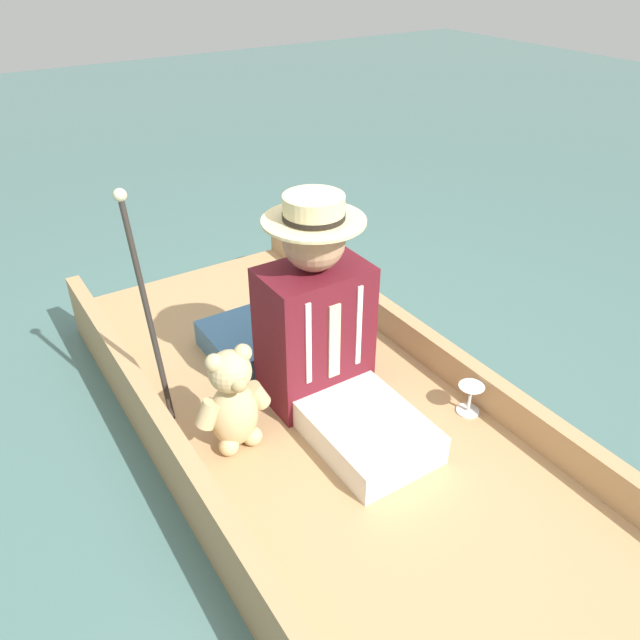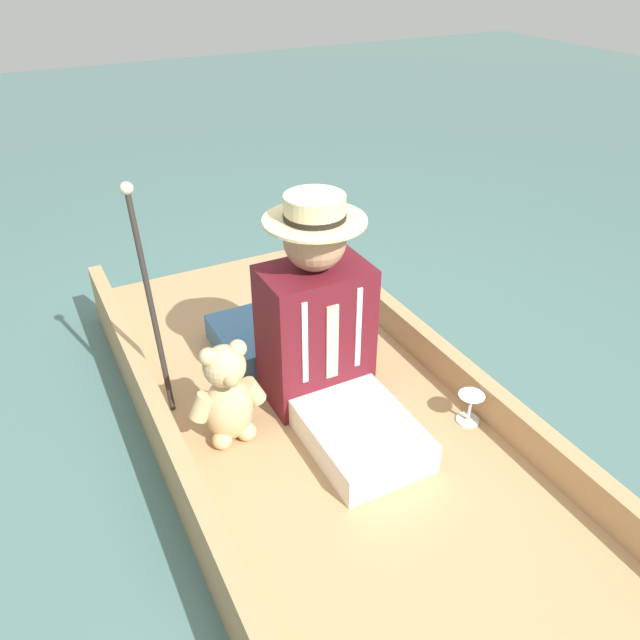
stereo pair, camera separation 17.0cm
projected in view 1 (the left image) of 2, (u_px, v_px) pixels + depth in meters
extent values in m
plane|color=#476B66|center=(312.00, 434.00, 2.38)|extent=(16.00, 16.00, 0.00)
cube|color=tan|center=(312.00, 419.00, 2.34)|extent=(1.13, 2.42, 0.16)
cube|color=tan|center=(423.00, 344.00, 2.51)|extent=(0.06, 2.42, 0.13)
cube|color=tan|center=(172.00, 445.00, 2.02)|extent=(0.06, 2.42, 0.13)
cube|color=teal|center=(274.00, 334.00, 2.59)|extent=(0.54, 0.38, 0.11)
cube|color=white|center=(368.00, 432.00, 2.09)|extent=(0.33, 0.43, 0.11)
cube|color=#5B141E|center=(314.00, 334.00, 2.22)|extent=(0.37, 0.25, 0.52)
cube|color=beige|center=(334.00, 342.00, 2.11)|extent=(0.04, 0.01, 0.29)
cube|color=white|center=(359.00, 326.00, 2.14)|extent=(0.02, 0.01, 0.31)
cube|color=white|center=(309.00, 345.00, 2.05)|extent=(0.02, 0.01, 0.31)
sphere|color=tan|center=(314.00, 240.00, 2.02)|extent=(0.21, 0.21, 0.21)
cylinder|color=beige|center=(314.00, 220.00, 1.98)|extent=(0.34, 0.34, 0.01)
cylinder|color=beige|center=(314.00, 207.00, 1.96)|extent=(0.20, 0.20, 0.08)
cylinder|color=black|center=(314.00, 216.00, 1.97)|extent=(0.20, 0.20, 0.02)
ellipsoid|color=tan|center=(234.00, 414.00, 2.06)|extent=(0.17, 0.14, 0.24)
sphere|color=tan|center=(230.00, 371.00, 1.97)|extent=(0.14, 0.14, 0.14)
sphere|color=tan|center=(239.00, 384.00, 1.93)|extent=(0.06, 0.06, 0.06)
sphere|color=tan|center=(243.00, 353.00, 1.96)|extent=(0.06, 0.06, 0.06)
sphere|color=tan|center=(214.00, 363.00, 1.92)|extent=(0.06, 0.06, 0.06)
cylinder|color=tan|center=(257.00, 395.00, 2.08)|extent=(0.09, 0.06, 0.11)
cylinder|color=tan|center=(208.00, 414.00, 2.00)|extent=(0.09, 0.06, 0.11)
sphere|color=tan|center=(252.00, 436.00, 2.11)|extent=(0.07, 0.07, 0.07)
sphere|color=tan|center=(229.00, 446.00, 2.07)|extent=(0.07, 0.07, 0.07)
cylinder|color=silver|center=(468.00, 411.00, 2.26)|extent=(0.08, 0.08, 0.01)
cylinder|color=silver|center=(469.00, 403.00, 2.24)|extent=(0.01, 0.01, 0.07)
cone|color=silver|center=(471.00, 391.00, 2.21)|extent=(0.09, 0.09, 0.04)
cylinder|color=#2D2823|center=(148.00, 315.00, 2.08)|extent=(0.02, 0.19, 0.79)
sphere|color=beige|center=(120.00, 195.00, 1.93)|extent=(0.04, 0.04, 0.04)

